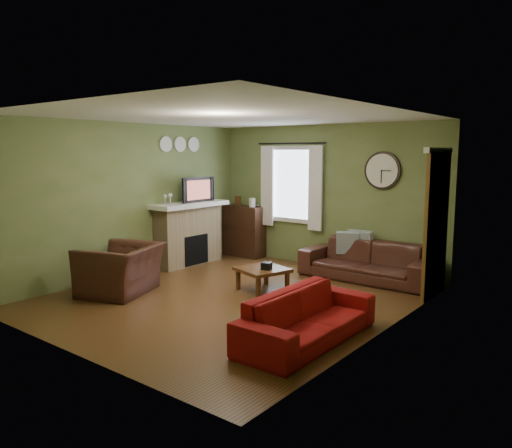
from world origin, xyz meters
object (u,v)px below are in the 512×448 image
Objects in this scene: bookshelf at (244,231)px; coffee_table at (262,279)px; sofa_brown at (367,261)px; sofa_red at (308,317)px; armchair at (121,269)px.

coffee_table is (1.88, -1.85, -0.33)m from bookshelf.
sofa_brown is 1.15× the size of sofa_red.
sofa_red is at bearing 70.78° from armchair.
sofa_red is 3.24m from armchair.
sofa_brown is at bearing 118.84° from armchair.
sofa_brown reaches higher than coffee_table.
sofa_red is 2.84× the size of coffee_table.
sofa_red is 2.10m from coffee_table.
coffee_table is (-0.96, -1.61, -0.14)m from sofa_brown.
bookshelf is at bearing 164.22° from armchair.
sofa_red is (0.68, -2.92, -0.04)m from sofa_brown.
sofa_brown is at bearing 59.17° from coffee_table.
coffee_table is (-1.64, 1.31, -0.10)m from sofa_red.
bookshelf is 0.54× the size of sofa_red.
bookshelf is 4.74m from sofa_red.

